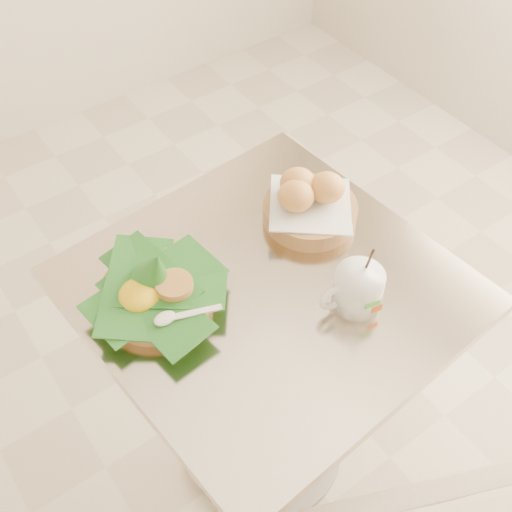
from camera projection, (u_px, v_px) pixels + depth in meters
floor at (216, 485)px, 1.78m from camera, size 3.60×3.60×0.00m
cafe_table at (267, 345)px, 1.46m from camera, size 0.75×0.75×0.75m
rice_basket at (155, 289)px, 1.24m from camera, size 0.27×0.27×0.14m
bread_basket at (309, 203)px, 1.39m from camera, size 0.25×0.25×0.11m
coffee_mug at (357, 288)px, 1.23m from camera, size 0.13×0.10×0.17m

